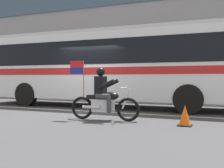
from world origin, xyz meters
TOP-DOWN VIEW (x-y plane):
  - ground_plane at (0.00, 0.00)m, footprint 60.00×60.00m
  - sidewalk_curb at (0.00, 5.10)m, footprint 28.00×3.80m
  - lane_center_stripe at (0.00, -0.60)m, footprint 26.60×0.14m
  - office_building_facade at (0.00, 7.39)m, footprint 28.00×0.89m
  - transit_bus at (0.60, 1.19)m, footprint 11.95×2.63m
  - motorcycle_with_rider at (1.74, -2.33)m, footprint 2.19×0.64m
  - fire_hydrant at (0.56, 3.72)m, footprint 0.22×0.30m
  - traffic_cone at (4.10, -2.37)m, footprint 0.36×0.36m

SIDE VIEW (x-z plane):
  - ground_plane at x=0.00m, z-range 0.00..0.00m
  - lane_center_stripe at x=0.00m, z-range 0.00..0.01m
  - sidewalk_curb at x=0.00m, z-range 0.00..0.15m
  - traffic_cone at x=4.10m, z-range -0.02..0.53m
  - fire_hydrant at x=0.56m, z-range 0.14..0.89m
  - motorcycle_with_rider at x=1.74m, z-range -0.22..1.55m
  - transit_bus at x=0.60m, z-range 0.27..3.49m
  - office_building_facade at x=0.00m, z-range 0.01..9.62m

